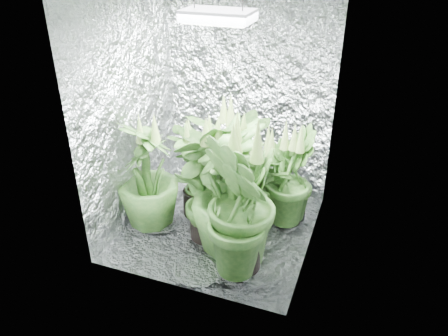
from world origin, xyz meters
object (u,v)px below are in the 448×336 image
at_px(grow_lamp, 218,16).
at_px(plant_b, 197,174).
at_px(plant_h, 230,191).
at_px(circulation_fan, 294,204).
at_px(plant_e, 263,175).
at_px(plant_d, 148,176).
at_px(plant_g, 242,207).
at_px(plant_a, 226,162).
at_px(plant_c, 290,178).
at_px(plant_f, 206,183).

xyz_separation_m(grow_lamp, plant_b, (-0.27, 0.15, -1.41)).
height_order(plant_h, circulation_fan, plant_h).
bearing_deg(plant_b, plant_e, 16.45).
xyz_separation_m(plant_b, plant_d, (-0.33, -0.30, 0.07)).
xyz_separation_m(grow_lamp, plant_g, (0.36, -0.46, -1.23)).
height_order(plant_b, plant_e, plant_b).
height_order(plant_a, plant_c, plant_a).
height_order(plant_a, plant_g, plant_g).
bearing_deg(plant_b, plant_g, -44.43).
bearing_deg(plant_b, plant_d, -137.13).
height_order(plant_c, plant_f, plant_f).
bearing_deg(plant_e, plant_a, -166.97).
distance_m(plant_e, plant_g, 0.80).
bearing_deg(plant_c, plant_d, -157.38).
xyz_separation_m(plant_e, circulation_fan, (0.29, 0.06, -0.27)).
distance_m(plant_d, plant_f, 0.54).
bearing_deg(plant_g, plant_a, 118.69).
height_order(plant_a, plant_e, plant_a).
distance_m(grow_lamp, plant_f, 1.30).
bearing_deg(plant_g, plant_f, 142.82).
bearing_deg(plant_d, plant_e, 27.76).
height_order(plant_c, plant_g, plant_g).
bearing_deg(plant_c, grow_lamp, -149.45).
relative_size(plant_a, plant_e, 1.26).
relative_size(plant_a, plant_c, 1.24).
bearing_deg(plant_e, plant_d, -152.24).
relative_size(plant_e, plant_h, 0.79).
xyz_separation_m(plant_c, plant_e, (-0.24, -0.00, -0.02)).
bearing_deg(plant_h, grow_lamp, 127.05).
height_order(plant_c, plant_h, plant_h).
bearing_deg(plant_a, plant_h, -66.04).
bearing_deg(plant_e, grow_lamp, -133.48).
bearing_deg(plant_c, plant_b, -168.15).
relative_size(plant_a, plant_g, 0.95).
distance_m(plant_g, circulation_fan, 0.97).
bearing_deg(grow_lamp, plant_e, 46.52).
height_order(grow_lamp, circulation_fan, grow_lamp).
bearing_deg(grow_lamp, plant_c, 30.55).
bearing_deg(plant_h, plant_a, 113.96).
bearing_deg(circulation_fan, plant_a, 178.37).
bearing_deg(plant_b, grow_lamp, -29.21).
relative_size(plant_c, plant_g, 0.77).
bearing_deg(plant_e, plant_f, -127.18).
relative_size(grow_lamp, plant_d, 0.47).
bearing_deg(plant_a, plant_b, -159.00).
distance_m(plant_b, plant_e, 0.59).
distance_m(plant_e, circulation_fan, 0.40).
relative_size(plant_e, plant_g, 0.76).
bearing_deg(plant_a, plant_e, 13.03).
xyz_separation_m(plant_e, plant_f, (-0.36, -0.47, 0.11)).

